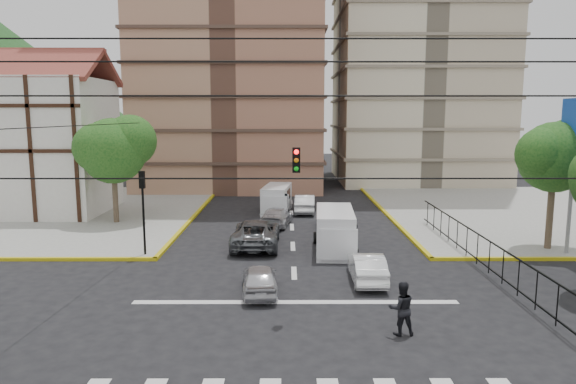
{
  "coord_description": "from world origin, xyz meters",
  "views": [
    {
      "loc": [
        -0.34,
        -18.38,
        7.42
      ],
      "look_at": [
        -0.29,
        4.21,
        4.0
      ],
      "focal_mm": 32.0,
      "sensor_mm": 36.0,
      "label": 1
    }
  ],
  "objects_px": {
    "van_left_lane": "(277,200)",
    "traffic_light_nw": "(143,199)",
    "car_silver_front_left": "(260,279)",
    "van_right_lane": "(335,232)",
    "car_white_front_right": "(367,267)",
    "pedestrian_crosswalk": "(401,308)"
  },
  "relations": [
    {
      "from": "van_left_lane",
      "to": "traffic_light_nw",
      "type": "bearing_deg",
      "value": -111.3
    },
    {
      "from": "van_left_lane",
      "to": "car_silver_front_left",
      "type": "xyz_separation_m",
      "value": [
        -0.36,
        -17.75,
        -0.38
      ]
    },
    {
      "from": "car_silver_front_left",
      "to": "van_right_lane",
      "type": "bearing_deg",
      "value": -124.52
    },
    {
      "from": "van_right_lane",
      "to": "van_left_lane",
      "type": "relative_size",
      "value": 1.08
    },
    {
      "from": "car_white_front_right",
      "to": "pedestrian_crosswalk",
      "type": "distance_m",
      "value": 5.67
    },
    {
      "from": "van_left_lane",
      "to": "car_white_front_right",
      "type": "height_order",
      "value": "van_left_lane"
    },
    {
      "from": "van_left_lane",
      "to": "car_white_front_right",
      "type": "distance_m",
      "value": 16.82
    },
    {
      "from": "car_silver_front_left",
      "to": "pedestrian_crosswalk",
      "type": "relative_size",
      "value": 1.94
    },
    {
      "from": "van_left_lane",
      "to": "car_silver_front_left",
      "type": "relative_size",
      "value": 1.31
    },
    {
      "from": "van_left_lane",
      "to": "pedestrian_crosswalk",
      "type": "xyz_separation_m",
      "value": [
        4.65,
        -21.9,
        -0.06
      ]
    },
    {
      "from": "van_left_lane",
      "to": "pedestrian_crosswalk",
      "type": "height_order",
      "value": "van_left_lane"
    },
    {
      "from": "traffic_light_nw",
      "to": "van_left_lane",
      "type": "xyz_separation_m",
      "value": [
        6.68,
        12.26,
        -2.12
      ]
    },
    {
      "from": "traffic_light_nw",
      "to": "van_right_lane",
      "type": "distance_m",
      "value": 10.32
    },
    {
      "from": "van_right_lane",
      "to": "pedestrian_crosswalk",
      "type": "distance_m",
      "value": 10.65
    },
    {
      "from": "van_left_lane",
      "to": "car_silver_front_left",
      "type": "distance_m",
      "value": 17.76
    },
    {
      "from": "van_right_lane",
      "to": "pedestrian_crosswalk",
      "type": "height_order",
      "value": "van_right_lane"
    },
    {
      "from": "pedestrian_crosswalk",
      "to": "car_white_front_right",
      "type": "bearing_deg",
      "value": -91.13
    },
    {
      "from": "car_white_front_right",
      "to": "pedestrian_crosswalk",
      "type": "height_order",
      "value": "pedestrian_crosswalk"
    },
    {
      "from": "traffic_light_nw",
      "to": "van_right_lane",
      "type": "xyz_separation_m",
      "value": [
        10.08,
        0.94,
        -2.01
      ]
    },
    {
      "from": "traffic_light_nw",
      "to": "van_left_lane",
      "type": "relative_size",
      "value": 0.93
    },
    {
      "from": "traffic_light_nw",
      "to": "car_white_front_right",
      "type": "distance_m",
      "value": 12.0
    },
    {
      "from": "pedestrian_crosswalk",
      "to": "traffic_light_nw",
      "type": "bearing_deg",
      "value": -44.37
    }
  ]
}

